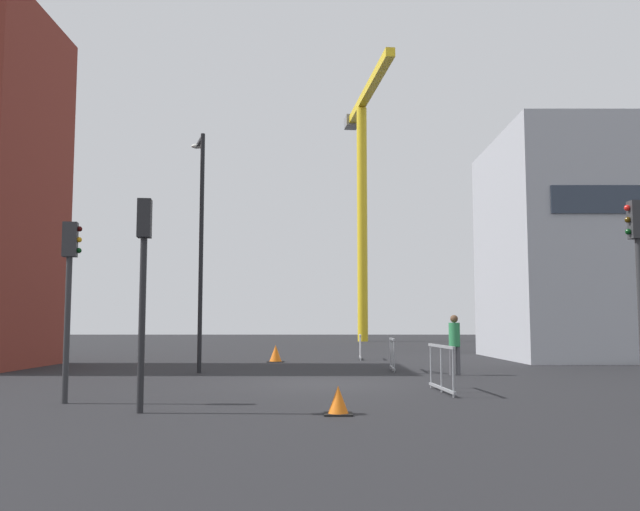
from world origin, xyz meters
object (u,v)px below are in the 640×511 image
(streetlamp_tall, at_px, (197,233))
(pedestrian_walking, at_px, (451,340))
(traffic_light_median, at_px, (635,268))
(traffic_cone_on_verge, at_px, (272,354))
(construction_crane, at_px, (360,174))
(traffic_light_corner, at_px, (140,268))
(traffic_cone_striped, at_px, (335,402))
(traffic_light_island, at_px, (65,280))

(streetlamp_tall, bearing_deg, pedestrian_walking, -8.07)
(traffic_light_median, bearing_deg, traffic_cone_on_verge, 115.32)
(construction_crane, bearing_deg, traffic_light_corner, -98.22)
(pedestrian_walking, bearing_deg, traffic_cone_striped, -112.32)
(traffic_cone_striped, relative_size, traffic_cone_on_verge, 0.72)
(traffic_light_island, xyz_separation_m, pedestrian_walking, (9.14, 7.55, -1.37))
(traffic_cone_striped, bearing_deg, traffic_light_median, 4.25)
(traffic_light_median, distance_m, traffic_cone_on_verge, 17.95)
(traffic_cone_striped, bearing_deg, streetlamp_tall, 112.08)
(traffic_light_median, bearing_deg, construction_crane, 92.37)
(construction_crane, relative_size, traffic_light_median, 5.73)
(traffic_light_island, xyz_separation_m, traffic_light_median, (10.83, -1.31, 0.13))
(streetlamp_tall, relative_size, traffic_light_island, 2.16)
(traffic_light_corner, xyz_separation_m, traffic_cone_striped, (3.49, -0.25, -2.34))
(construction_crane, xyz_separation_m, traffic_cone_on_verge, (-5.62, -32.09, -14.45))
(traffic_light_median, xyz_separation_m, traffic_cone_on_verge, (-7.62, 16.10, -2.25))
(streetlamp_tall, relative_size, traffic_cone_striped, 15.67)
(traffic_light_median, relative_size, pedestrian_walking, 2.08)
(streetlamp_tall, distance_m, traffic_light_island, 8.99)
(traffic_light_corner, bearing_deg, construction_crane, 81.78)
(construction_crane, xyz_separation_m, traffic_light_island, (-8.83, -46.87, -12.32))
(traffic_light_island, relative_size, traffic_cone_striped, 7.25)
(construction_crane, xyz_separation_m, pedestrian_walking, (0.31, -39.33, -13.70))
(pedestrian_walking, xyz_separation_m, traffic_cone_on_verge, (-5.93, 7.24, -0.75))
(traffic_light_corner, bearing_deg, traffic_cone_on_verge, 85.21)
(traffic_light_island, relative_size, pedestrian_walking, 1.97)
(traffic_light_island, distance_m, traffic_light_corner, 2.36)
(streetlamp_tall, bearing_deg, traffic_light_corner, -85.89)
(construction_crane, height_order, traffic_light_median, construction_crane)
(streetlamp_tall, height_order, traffic_light_corner, streetlamp_tall)
(traffic_light_corner, relative_size, traffic_cone_on_verge, 5.55)
(construction_crane, distance_m, pedestrian_walking, 41.65)
(traffic_light_island, xyz_separation_m, traffic_light_corner, (1.85, -1.46, 0.13))
(traffic_cone_striped, bearing_deg, traffic_light_corner, 175.84)
(streetlamp_tall, relative_size, traffic_light_median, 2.04)
(traffic_light_island, bearing_deg, traffic_cone_striped, -17.81)
(traffic_light_corner, bearing_deg, streetlamp_tall, 94.11)
(pedestrian_walking, height_order, traffic_cone_on_verge, pedestrian_walking)
(traffic_cone_striped, bearing_deg, traffic_light_island, 162.19)
(traffic_light_island, distance_m, traffic_cone_on_verge, 15.28)
(streetlamp_tall, bearing_deg, traffic_light_island, -97.38)
(traffic_light_corner, distance_m, traffic_cone_on_verge, 16.46)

